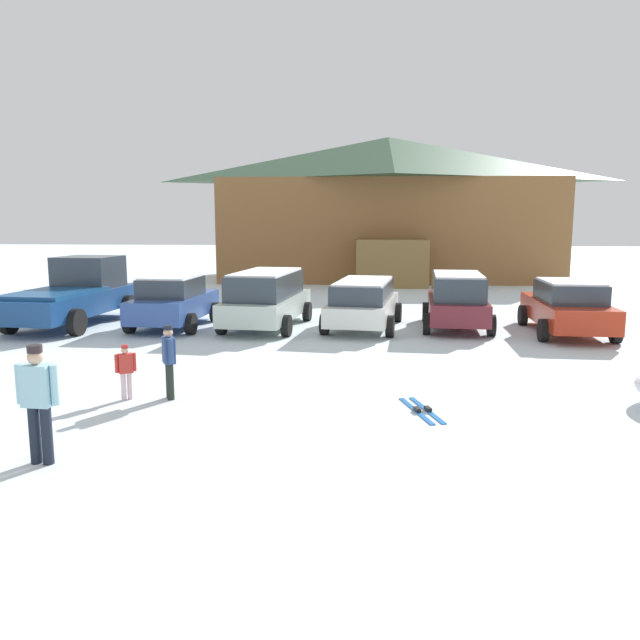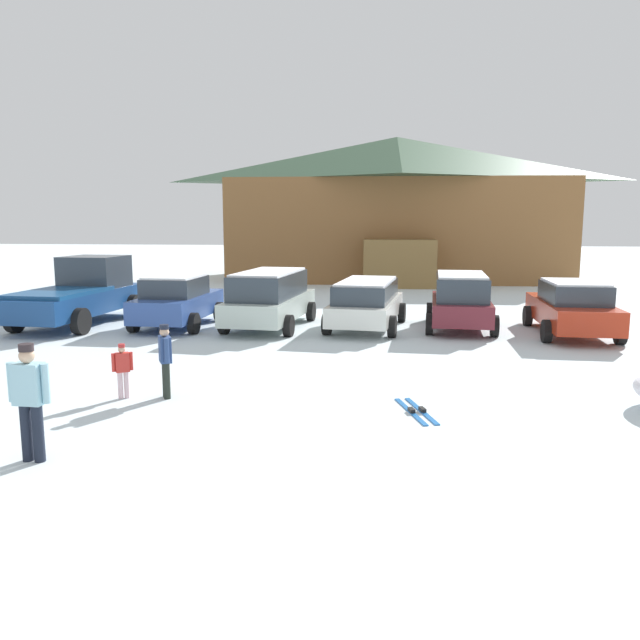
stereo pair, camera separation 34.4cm
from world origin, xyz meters
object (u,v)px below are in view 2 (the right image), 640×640
parked_white_suv (367,302)px  pair_of_skis (416,411)px  parked_silver_wagon (270,297)px  parked_red_sedan (572,307)px  ski_lodge (396,208)px  pickup_truck (82,293)px  skier_teen_in_navy_coat (165,357)px  skier_adult_in_blue_parka (30,396)px  parked_maroon_van (461,299)px  skier_child_in_red_jacket (123,368)px  parked_blue_hatchback (177,301)px

parked_white_suv → pair_of_skis: size_ratio=3.02×
parked_silver_wagon → parked_red_sedan: 9.06m
ski_lodge → parked_red_sedan: (5.05, -18.08, -3.26)m
parked_silver_wagon → pickup_truck: size_ratio=0.85×
parked_red_sedan → pair_of_skis: (-4.81, -8.12, -0.80)m
skier_teen_in_navy_coat → skier_adult_in_blue_parka: 3.34m
ski_lodge → parked_maroon_van: bearing=-83.7°
ski_lodge → skier_teen_in_navy_coat: ski_lodge is taller
ski_lodge → pair_of_skis: size_ratio=12.09×
parked_red_sedan → skier_adult_in_blue_parka: bearing=-132.8°
ski_lodge → parked_white_suv: (-0.97, -17.61, -3.25)m
parked_silver_wagon → skier_child_in_red_jacket: parked_silver_wagon is taller
parked_blue_hatchback → parked_red_sedan: bearing=-0.5°
parked_silver_wagon → skier_adult_in_blue_parka: bearing=-95.8°
parked_white_suv → parked_red_sedan: 6.04m
pickup_truck → pair_of_skis: size_ratio=3.63×
parked_red_sedan → pair_of_skis: parked_red_sedan is taller
parked_red_sedan → parked_silver_wagon: bearing=178.0°
parked_white_suv → skier_teen_in_navy_coat: parked_white_suv is taller
pair_of_skis → parked_red_sedan: bearing=59.4°
skier_child_in_red_jacket → skier_adult_in_blue_parka: bearing=-88.8°
skier_adult_in_blue_parka → parked_white_suv: bearing=70.0°
parked_silver_wagon → skier_adult_in_blue_parka: 11.38m
parked_white_suv → skier_teen_in_navy_coat: bearing=-112.9°
parked_blue_hatchback → skier_adult_in_blue_parka: bearing=-80.9°
parked_white_suv → pickup_truck: size_ratio=0.83×
ski_lodge → parked_blue_hatchback: 19.54m
skier_child_in_red_jacket → skier_teen_in_navy_coat: (0.79, 0.13, 0.20)m
parked_blue_hatchback → parked_silver_wagon: (2.92, 0.22, 0.12)m
parked_silver_wagon → skier_teen_in_navy_coat: bearing=-93.0°
skier_adult_in_blue_parka → skier_child_in_red_jacket: bearing=91.2°
ski_lodge → pickup_truck: 20.67m
parked_blue_hatchback → pair_of_skis: bearing=-48.9°
parked_white_suv → skier_adult_in_blue_parka: skier_adult_in_blue_parka is taller
skier_adult_in_blue_parka → pair_of_skis: 6.19m
skier_child_in_red_jacket → skier_teen_in_navy_coat: size_ratio=0.74×
parked_blue_hatchback → parked_red_sedan: parked_blue_hatchback is taller
parked_white_suv → skier_teen_in_navy_coat: (-3.46, -8.21, -0.04)m
parked_silver_wagon → skier_adult_in_blue_parka: (-1.15, -11.32, -0.01)m
ski_lodge → pickup_truck: bearing=-120.1°
parked_maroon_van → ski_lodge: bearing=96.3°
ski_lodge → skier_child_in_red_jacket: bearing=-101.4°
parked_maroon_van → skier_adult_in_blue_parka: size_ratio=2.46×
pickup_truck → skier_adult_in_blue_parka: pickup_truck is taller
parked_silver_wagon → parked_maroon_van: 5.94m
parked_white_suv → ski_lodge: bearing=86.9°
parked_red_sedan → skier_teen_in_navy_coat: parked_red_sedan is taller
parked_blue_hatchback → parked_red_sedan: 11.98m
skier_teen_in_navy_coat → ski_lodge: bearing=80.3°
ski_lodge → parked_maroon_van: 17.80m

